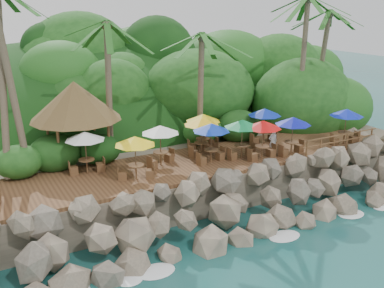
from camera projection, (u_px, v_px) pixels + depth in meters
ground at (252, 245)px, 21.69m from camera, size 140.00×140.00×0.00m
land_base at (130, 139)px, 34.77m from camera, size 32.00×25.20×2.10m
jungle_hill at (101, 129)px, 41.37m from camera, size 44.80×28.00×15.40m
seawall at (229, 207)px, 23.01m from camera, size 29.00×4.00×2.30m
terrace at (192, 164)px, 26.05m from camera, size 26.00×5.00×0.20m
jungle_foliage at (135, 155)px, 34.25m from camera, size 44.00×16.00×12.00m
foam_line at (248, 241)px, 21.93m from camera, size 25.20×0.80×0.06m
palapa at (75, 101)px, 25.48m from camera, size 5.18×5.18×4.60m
dining_clusters at (206, 129)px, 25.69m from camera, size 23.74×5.34×2.32m
railing at (341, 140)px, 28.07m from camera, size 6.10×0.10×1.00m
waiter at (273, 142)px, 27.13m from camera, size 0.62×0.46×1.56m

